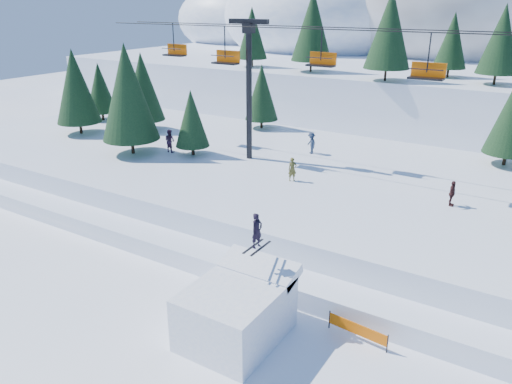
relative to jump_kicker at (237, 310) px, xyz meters
The scene contains 10 objects.
ground 2.41m from the jump_kicker, 109.71° to the right, with size 160.00×160.00×0.00m, color white.
mid_shelf 16.14m from the jump_kicker, 92.38° to the left, with size 70.00×22.00×2.50m, color white.
berm 6.22m from the jump_kicker, 96.24° to the left, with size 70.00×6.00×1.10m, color white.
mountain_ridge 72.20m from the jump_kicker, 94.60° to the left, with size 119.00×60.85×26.46m.
jump_kicker is the anchor object (origin of this frame).
chairlift 18.05m from the jump_kicker, 87.23° to the left, with size 46.00×3.21×10.28m.
conifer_stand 17.98m from the jump_kicker, 76.78° to the left, with size 62.33×16.59×9.86m.
distant_skiers 17.24m from the jump_kicker, 104.28° to the left, with size 32.29×7.49×1.85m.
banner_near 5.33m from the jump_kicker, 28.68° to the left, with size 2.84×0.36×0.90m.
banner_far 10.75m from the jump_kicker, 23.22° to the left, with size 2.60×1.23×0.90m.
Camera 1 is at (11.11, -13.39, 13.97)m, focal length 35.00 mm.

